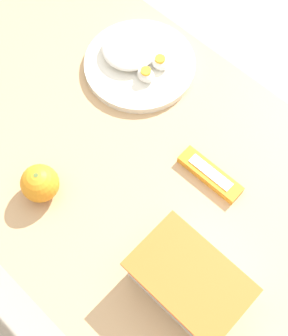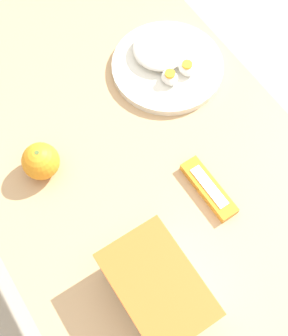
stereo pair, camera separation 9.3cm
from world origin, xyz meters
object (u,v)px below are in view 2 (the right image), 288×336
at_px(orange_fruit, 41,161).
at_px(rice_plate, 166,62).
at_px(candy_bar, 209,188).
at_px(food_container, 157,290).

relative_size(orange_fruit, rice_plate, 0.30).
relative_size(orange_fruit, candy_bar, 0.53).
distance_m(orange_fruit, candy_bar, 0.34).
bearing_deg(food_container, candy_bar, -60.49).
xyz_separation_m(orange_fruit, rice_plate, (0.08, -0.36, -0.02)).
bearing_deg(candy_bar, food_container, 119.51).
bearing_deg(rice_plate, food_container, 144.06).
bearing_deg(candy_bar, rice_plate, -18.32).
bearing_deg(rice_plate, orange_fruit, 102.84).
relative_size(food_container, orange_fruit, 2.65).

